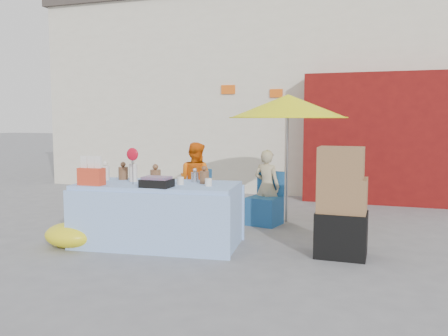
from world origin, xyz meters
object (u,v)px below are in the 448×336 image
(market_table, at_px, (157,213))
(umbrella, at_px, (288,107))
(chair_right, at_px, (265,209))
(chair_left, at_px, (193,204))
(vendor_orange, at_px, (196,180))
(box_stack, at_px, (341,206))
(vendor_beige, at_px, (267,186))

(market_table, height_order, umbrella, umbrella)
(market_table, distance_m, chair_right, 2.00)
(chair_left, bearing_deg, umbrella, 22.88)
(chair_right, xyz_separation_m, vendor_orange, (-1.25, 0.13, 0.39))
(umbrella, xyz_separation_m, box_stack, (1.01, -1.72, -1.26))
(vendor_orange, xyz_separation_m, umbrella, (1.55, 0.15, 1.24))
(market_table, height_order, chair_right, market_table)
(chair_left, xyz_separation_m, vendor_orange, (-0.00, 0.13, 0.39))
(market_table, relative_size, umbrella, 1.09)
(chair_left, bearing_deg, vendor_orange, 103.90)
(chair_left, height_order, chair_right, same)
(chair_right, relative_size, vendor_orange, 0.65)
(market_table, bearing_deg, chair_right, 50.70)
(chair_left, distance_m, vendor_beige, 1.30)
(market_table, distance_m, chair_left, 1.69)
(vendor_beige, xyz_separation_m, box_stack, (1.31, -1.57, 0.03))
(vendor_orange, distance_m, umbrella, 1.99)
(vendor_orange, relative_size, vendor_beige, 1.08)
(market_table, height_order, box_stack, box_stack)
(vendor_beige, bearing_deg, umbrella, -140.98)
(umbrella, bearing_deg, market_table, -125.17)
(market_table, xyz_separation_m, vendor_orange, (-0.17, 1.81, 0.22))
(vendor_beige, bearing_deg, chair_left, 18.61)
(market_table, height_order, vendor_orange, market_table)
(market_table, distance_m, umbrella, 2.80)
(chair_right, distance_m, umbrella, 1.69)
(chair_left, xyz_separation_m, chair_right, (1.25, 0.00, 0.00))
(chair_right, bearing_deg, vendor_orange, -173.68)
(chair_right, relative_size, umbrella, 0.41)
(vendor_orange, relative_size, box_stack, 0.96)
(vendor_beige, relative_size, box_stack, 0.88)
(chair_left, xyz_separation_m, vendor_beige, (1.25, 0.13, 0.34))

